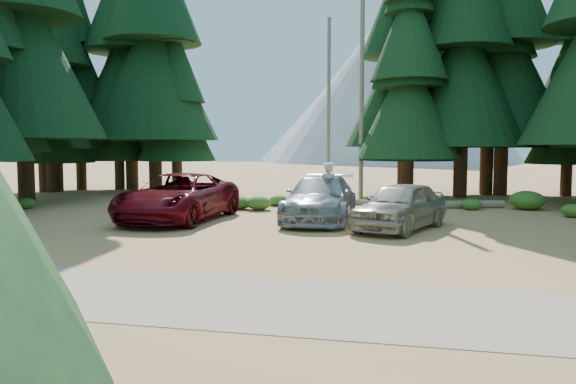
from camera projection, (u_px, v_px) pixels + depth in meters
name	position (u px, v px, depth m)	size (l,w,h in m)	color
ground	(289.00, 240.00, 16.52)	(160.00, 160.00, 0.00)	tan
gravel_strip	(213.00, 298.00, 10.20)	(26.00, 3.50, 0.01)	tan
forest_belt_north	(347.00, 196.00, 31.12)	(36.00, 7.00, 22.00)	black
snag_front	(362.00, 85.00, 29.97)	(0.24, 0.24, 12.00)	slate
snag_back	(329.00, 107.00, 31.95)	(0.20, 0.20, 10.00)	slate
mountain_peak	(379.00, 91.00, 101.91)	(48.00, 50.00, 28.00)	gray
red_pickup	(178.00, 197.00, 20.81)	(2.90, 6.30, 1.75)	#610812
silver_minivan_center	(320.00, 199.00, 20.62)	(2.33, 5.72, 1.66)	#9FA1A6
silver_minivan_right	(400.00, 206.00, 18.53)	(1.88, 4.66, 1.59)	#A8A295
frisbee_player	(328.00, 188.00, 20.45)	(0.70, 0.48, 1.86)	beige
log_left	(240.00, 201.00, 26.52)	(0.34, 0.34, 4.71)	slate
log_mid	(353.00, 202.00, 26.42)	(0.27, 0.27, 3.24)	slate
log_right	(445.00, 205.00, 24.89)	(0.34, 0.34, 5.35)	slate
shrub_far_left	(240.00, 203.00, 24.59)	(1.01, 1.01, 0.56)	#2B601C
shrub_left	(279.00, 200.00, 26.01)	(0.90, 0.90, 0.49)	#2B601C
shrub_center_left	(259.00, 203.00, 24.26)	(1.11, 1.11, 0.61)	#2B601C
shrub_center_right	(413.00, 206.00, 23.21)	(1.00, 1.00, 0.55)	#2B601C
shrub_right	(471.00, 204.00, 24.30)	(0.89, 0.89, 0.49)	#2B601C
shrub_far_right	(527.00, 200.00, 24.41)	(1.50, 1.50, 0.82)	#2B601C
shrub_edge_west	(25.00, 203.00, 24.68)	(0.90, 0.90, 0.49)	#2B601C
shrub_edge_east	(574.00, 211.00, 21.78)	(0.96, 0.96, 0.53)	#2B601C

